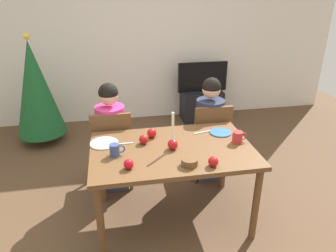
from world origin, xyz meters
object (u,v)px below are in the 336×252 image
object	(u,v)px
dining_table	(172,156)
tv	(203,77)
chair_right	(210,137)
mug_left	(115,150)
person_right_child	(209,131)
bowl_walnuts	(190,162)
candle_centerpiece	(173,142)
plate_right	(221,132)
apple_by_left_plate	(152,133)
apple_near_candle	(129,164)
person_left_child	(112,139)
plate_left	(104,143)
christmas_tree	(36,89)
apple_by_right_mug	(144,139)
tv_stand	(201,105)
chair_left	(112,145)
mug_right	(238,137)

from	to	relation	value
dining_table	tv	xyz separation A→B (m)	(0.95, 2.30, 0.04)
chair_right	mug_left	world-z (taller)	chair_right
person_right_child	bowl_walnuts	distance (m)	1.07
person_right_child	candle_centerpiece	distance (m)	0.89
plate_right	apple_by_left_plate	bearing A→B (deg)	177.52
candle_centerpiece	apple_near_candle	size ratio (longest dim) A/B	4.25
person_left_child	plate_left	bearing A→B (deg)	-98.35
person_left_child	person_right_child	size ratio (longest dim) A/B	1.00
person_left_child	mug_left	distance (m)	0.72
christmas_tree	apple_by_right_mug	xyz separation A→B (m)	(1.23, -1.78, 0.02)
tv_stand	apple_by_left_plate	world-z (taller)	apple_by_left_plate
chair_left	chair_right	bearing A→B (deg)	0.00
chair_right	plate_right	size ratio (longest dim) A/B	4.36
tv_stand	mug_left	world-z (taller)	mug_left
chair_right	plate_left	distance (m)	1.22
person_left_child	plate_left	xyz separation A→B (m)	(-0.07, -0.45, 0.19)
candle_centerpiece	apple_by_right_mug	size ratio (longest dim) A/B	4.04
chair_left	apple_by_left_plate	xyz separation A→B (m)	(0.37, -0.37, 0.28)
plate_right	tv_stand	bearing A→B (deg)	78.24
tv	plate_left	xyz separation A→B (m)	(-1.52, -2.11, 0.05)
mug_right	bowl_walnuts	distance (m)	0.60
tv	mug_left	distance (m)	2.75
apple_by_left_plate	mug_right	bearing A→B (deg)	-17.93
tv	plate_left	distance (m)	2.61
tv_stand	mug_right	xyz separation A→B (m)	(-0.35, -2.30, 0.56)
tv_stand	bowl_walnuts	size ratio (longest dim) A/B	4.87
plate_right	apple_by_right_mug	distance (m)	0.75
person_right_child	mug_left	xyz separation A→B (m)	(-1.03, -0.68, 0.23)
chair_right	person_left_child	distance (m)	1.06
tv_stand	apple_near_candle	world-z (taller)	apple_near_candle
chair_left	candle_centerpiece	xyz separation A→B (m)	(0.52, -0.63, 0.31)
apple_by_left_plate	plate_right	bearing A→B (deg)	-2.48
candle_centerpiece	mug_left	bearing A→B (deg)	-177.53
person_left_child	tv	xyz separation A→B (m)	(1.46, 1.66, 0.14)
candle_centerpiece	tv	bearing A→B (deg)	67.91
apple_near_candle	plate_left	bearing A→B (deg)	112.25
chair_right	apple_by_left_plate	xyz separation A→B (m)	(-0.68, -0.37, 0.28)
mug_right	apple_near_candle	bearing A→B (deg)	-164.91
mug_left	mug_right	xyz separation A→B (m)	(1.08, 0.04, -0.00)
apple_by_right_mug	person_left_child	bearing A→B (deg)	118.70
chair_right	chair_left	bearing A→B (deg)	180.00
dining_table	mug_left	bearing A→B (deg)	-175.15
person_left_child	mug_left	size ratio (longest dim) A/B	9.03
chair_left	bowl_walnuts	size ratio (longest dim) A/B	6.85
candle_centerpiece	bowl_walnuts	xyz separation A→B (m)	(0.07, -0.28, -0.04)
apple_near_candle	person_right_child	bearing A→B (deg)	44.14
apple_near_candle	chair_left	bearing A→B (deg)	97.80
tv_stand	christmas_tree	xyz separation A→B (m)	(-2.41, -0.39, 0.54)
chair_left	plate_left	world-z (taller)	chair_left
person_left_child	christmas_tree	world-z (taller)	christmas_tree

